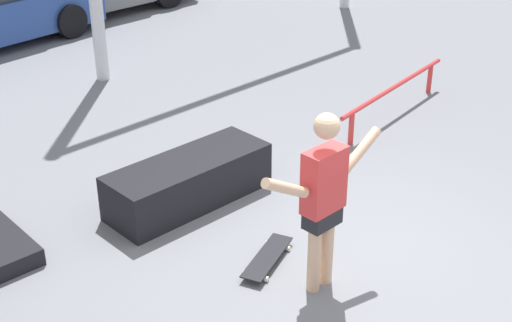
# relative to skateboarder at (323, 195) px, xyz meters

# --- Properties ---
(ground_plane) EXTENTS (36.00, 36.00, 0.00)m
(ground_plane) POSITION_rel_skateboarder_xyz_m (0.50, 0.05, -0.94)
(ground_plane) COLOR slate
(skateboarder) EXTENTS (1.44, 0.22, 1.68)m
(skateboarder) POSITION_rel_skateboarder_xyz_m (0.00, 0.00, 0.00)
(skateboarder) COLOR #DBAD89
(skateboarder) RESTS_ON ground_plane
(skateboard) EXTENTS (0.81, 0.48, 0.08)m
(skateboard) POSITION_rel_skateboarder_xyz_m (-0.08, 0.57, -0.88)
(skateboard) COLOR black
(skateboard) RESTS_ON ground_plane
(grind_box) EXTENTS (1.86, 0.71, 0.51)m
(grind_box) POSITION_rel_skateboarder_xyz_m (0.16, 1.97, -0.69)
(grind_box) COLOR black
(grind_box) RESTS_ON ground_plane
(grind_rail) EXTENTS (2.73, 0.40, 0.46)m
(grind_rail) POSITION_rel_skateboarder_xyz_m (3.65, 1.77, -0.57)
(grind_rail) COLOR red
(grind_rail) RESTS_ON ground_plane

